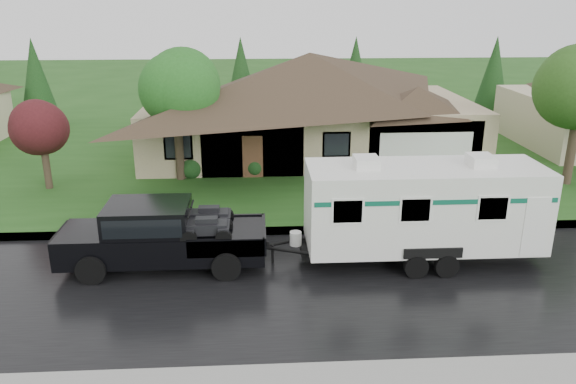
{
  "coord_description": "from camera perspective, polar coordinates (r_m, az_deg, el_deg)",
  "views": [
    {
      "loc": [
        -1.06,
        -17.7,
        8.5
      ],
      "look_at": [
        0.09,
        2.0,
        1.73
      ],
      "focal_mm": 35.0,
      "sensor_mm": 36.0,
      "label": 1
    }
  ],
  "objects": [
    {
      "name": "tree_red",
      "position": [
        27.89,
        -23.8,
        5.94
      ],
      "size": [
        2.48,
        2.48,
        4.11
      ],
      "color": "#382B1E",
      "rests_on": "lawn"
    },
    {
      "name": "tree_left_green",
      "position": [
        27.2,
        -11.35,
        9.82
      ],
      "size": [
        3.67,
        3.67,
        6.08
      ],
      "color": "#382B1E",
      "rests_on": "lawn"
    },
    {
      "name": "travel_trailer",
      "position": [
        19.32,
        13.6,
        -1.4
      ],
      "size": [
        8.25,
        2.9,
        3.7
      ],
      "color": "white",
      "rests_on": "ground"
    },
    {
      "name": "curb",
      "position": [
        21.68,
        -0.29,
        -3.94
      ],
      "size": [
        140.0,
        0.5,
        0.15
      ],
      "primitive_type": "cube",
      "color": "gray",
      "rests_on": "ground"
    },
    {
      "name": "pickup_truck",
      "position": [
        19.07,
        -12.96,
        -4.11
      ],
      "size": [
        6.69,
        2.54,
        2.23
      ],
      "color": "black",
      "rests_on": "ground"
    },
    {
      "name": "shrub_row",
      "position": [
        28.29,
        2.99,
        2.79
      ],
      "size": [
        13.6,
        1.0,
        1.0
      ],
      "color": "#143814",
      "rests_on": "lawn"
    },
    {
      "name": "road",
      "position": [
        17.88,
        0.46,
        -9.44
      ],
      "size": [
        140.0,
        8.0,
        0.01
      ],
      "primitive_type": "cube",
      "color": "black",
      "rests_on": "ground"
    },
    {
      "name": "lawn",
      "position": [
        33.79,
        -1.45,
        4.48
      ],
      "size": [
        140.0,
        26.0,
        0.15
      ],
      "primitive_type": "cube",
      "color": "#1F4C17",
      "rests_on": "ground"
    },
    {
      "name": "house_main",
      "position": [
        32.09,
        2.73,
        10.11
      ],
      "size": [
        19.44,
        10.8,
        6.9
      ],
      "color": "tan",
      "rests_on": "lawn"
    },
    {
      "name": "ground",
      "position": [
        19.67,
        0.07,
        -6.68
      ],
      "size": [
        140.0,
        140.0,
        0.0
      ],
      "primitive_type": "plane",
      "color": "#1F4C17",
      "rests_on": "ground"
    }
  ]
}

